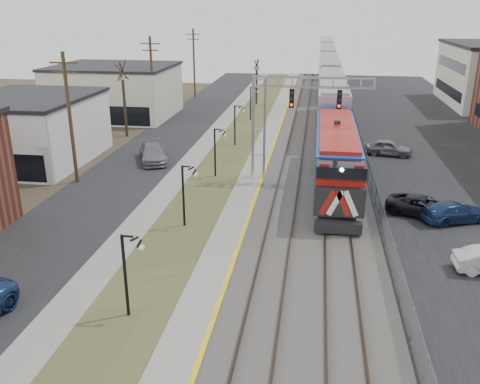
# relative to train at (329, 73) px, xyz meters

# --- Properties ---
(street_west) EXTENTS (7.00, 120.00, 0.04)m
(street_west) POSITION_rel_train_xyz_m (-17.00, -38.58, -2.92)
(street_west) COLOR black
(street_west) RESTS_ON ground
(sidewalk) EXTENTS (2.00, 120.00, 0.08)m
(sidewalk) POSITION_rel_train_xyz_m (-12.50, -38.58, -2.90)
(sidewalk) COLOR gray
(sidewalk) RESTS_ON ground
(grass_median) EXTENTS (4.00, 120.00, 0.06)m
(grass_median) POSITION_rel_train_xyz_m (-9.50, -38.58, -2.91)
(grass_median) COLOR #474C28
(grass_median) RESTS_ON ground
(platform) EXTENTS (2.00, 120.00, 0.24)m
(platform) POSITION_rel_train_xyz_m (-6.50, -38.58, -2.82)
(platform) COLOR gray
(platform) RESTS_ON ground
(ballast_bed) EXTENTS (8.00, 120.00, 0.20)m
(ballast_bed) POSITION_rel_train_xyz_m (-1.50, -38.58, -2.84)
(ballast_bed) COLOR #595651
(ballast_bed) RESTS_ON ground
(parking_lot) EXTENTS (16.00, 120.00, 0.04)m
(parking_lot) POSITION_rel_train_xyz_m (10.50, -38.58, -2.92)
(parking_lot) COLOR black
(parking_lot) RESTS_ON ground
(platform_edge) EXTENTS (0.24, 120.00, 0.01)m
(platform_edge) POSITION_rel_train_xyz_m (-5.62, -38.58, -2.69)
(platform_edge) COLOR gold
(platform_edge) RESTS_ON platform
(track_near) EXTENTS (1.58, 120.00, 0.15)m
(track_near) POSITION_rel_train_xyz_m (-3.50, -38.58, -2.66)
(track_near) COLOR #2D2119
(track_near) RESTS_ON ballast_bed
(track_far) EXTENTS (1.58, 120.00, 0.15)m
(track_far) POSITION_rel_train_xyz_m (-0.00, -38.58, -2.66)
(track_far) COLOR #2D2119
(track_far) RESTS_ON ballast_bed
(train) EXTENTS (3.00, 108.65, 5.33)m
(train) POSITION_rel_train_xyz_m (0.00, 0.00, 0.00)
(train) COLOR #143BA4
(train) RESTS_ON ground
(signal_gantry) EXTENTS (9.00, 1.07, 8.15)m
(signal_gantry) POSITION_rel_train_xyz_m (-4.28, -45.59, 2.65)
(signal_gantry) COLOR gray
(signal_gantry) RESTS_ON ground
(lampposts) EXTENTS (0.14, 62.14, 4.00)m
(lampposts) POSITION_rel_train_xyz_m (-9.50, -55.29, -0.94)
(lampposts) COLOR black
(lampposts) RESTS_ON ground
(utility_poles) EXTENTS (0.28, 80.28, 10.00)m
(utility_poles) POSITION_rel_train_xyz_m (-20.00, -48.58, 2.06)
(utility_poles) COLOR #4C3823
(utility_poles) RESTS_ON ground
(fence) EXTENTS (0.04, 120.00, 1.60)m
(fence) POSITION_rel_train_xyz_m (2.70, -38.58, -2.14)
(fence) COLOR gray
(fence) RESTS_ON ground
(bare_trees) EXTENTS (12.30, 42.30, 5.95)m
(bare_trees) POSITION_rel_train_xyz_m (-18.16, -34.67, -0.24)
(bare_trees) COLOR #382D23
(bare_trees) RESTS_ON ground
(car_lot_c) EXTENTS (5.12, 3.67, 1.30)m
(car_lot_c) POSITION_rel_train_xyz_m (5.63, -51.61, -2.29)
(car_lot_c) COLOR black
(car_lot_c) RESTS_ON ground
(car_lot_d) EXTENTS (4.79, 3.33, 1.29)m
(car_lot_d) POSITION_rel_train_xyz_m (7.49, -52.34, -2.30)
(car_lot_d) COLOR navy
(car_lot_d) RESTS_ON ground
(car_lot_e) EXTENTS (4.50, 2.48, 1.45)m
(car_lot_e) POSITION_rel_train_xyz_m (5.14, -37.05, -2.22)
(car_lot_e) COLOR slate
(car_lot_e) RESTS_ON ground
(car_street_b) EXTENTS (4.06, 5.74, 1.54)m
(car_street_b) POSITION_rel_train_xyz_m (-15.82, -42.26, -2.17)
(car_street_b) COLOR slate
(car_street_b) RESTS_ON ground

